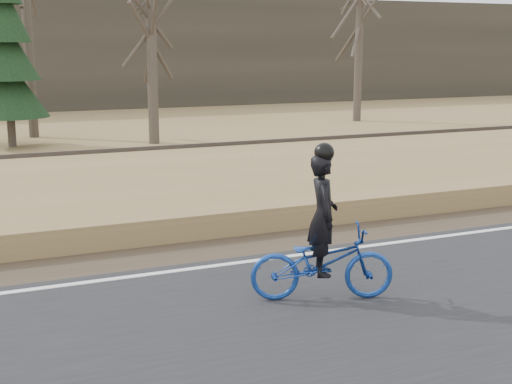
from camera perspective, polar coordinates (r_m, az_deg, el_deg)
name	(u,v)px	position (r m, az deg, el deg)	size (l,w,h in m)	color
shoulder	(487,217)	(15.00, 18.00, -1.88)	(120.00, 1.60, 0.04)	#473A2B
embankment	(401,181)	(17.26, 11.50, 0.87)	(120.00, 5.00, 0.44)	olive
ballast	(324,158)	(20.44, 5.42, 2.74)	(120.00, 3.00, 0.45)	slate
railroad	(324,147)	(20.40, 5.44, 3.58)	(120.00, 2.40, 0.29)	black
treeline_backdrop	(133,52)	(40.86, -9.79, 11.01)	(120.00, 4.00, 6.00)	#383328
cyclist	(322,251)	(9.49, 5.32, -4.73)	(2.02, 1.26, 2.11)	navy
bare_tree_left	(27,22)	(27.75, -17.85, 12.84)	(0.36, 0.36, 8.40)	#494035
bare_tree_near_left	(151,36)	(25.00, -8.38, 12.26)	(0.36, 0.36, 7.37)	#494035
bare_tree_center	(359,30)	(32.53, 8.26, 12.68)	(0.36, 0.36, 8.01)	#494035
conifer	(6,52)	(25.32, -19.37, 10.51)	(2.60, 2.60, 6.65)	#494035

